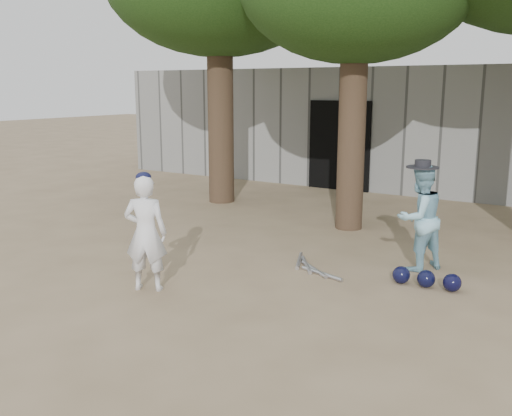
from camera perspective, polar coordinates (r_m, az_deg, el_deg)
The scene contains 6 objects.
ground at distance 7.39m, azimuth -8.16°, elevation -8.09°, with size 70.00×70.00×0.00m, color #937C5E.
boy_player at distance 7.25m, azimuth -10.97°, elevation -2.48°, with size 0.54×0.35×1.47m, color white.
spectator_blue at distance 8.24m, azimuth 16.03°, elevation -0.96°, with size 0.72×0.56×1.48m, color #8DC5DA.
back_building at distance 16.28m, azimuth 15.91°, elevation 7.95°, with size 16.00×5.24×3.00m.
helmet_row at distance 7.68m, azimuth 16.65°, elevation -6.79°, with size 0.87×0.27×0.23m.
bat_pile at distance 8.14m, azimuth 5.44°, elevation -5.89°, with size 1.06×0.84×0.06m.
Camera 1 is at (4.51, -5.28, 2.52)m, focal length 40.00 mm.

